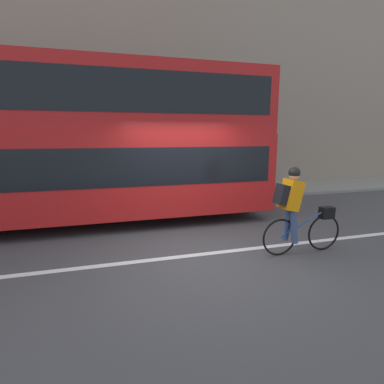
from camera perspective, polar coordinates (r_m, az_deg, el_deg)
The scene contains 8 objects.
ground_plane at distance 5.82m, azimuth 1.59°, elevation -11.36°, with size 80.00×80.00×0.00m, color #424244.
road_center_line at distance 5.71m, azimuth 1.96°, elevation -11.75°, with size 50.00×0.14×0.01m, color silver.
sidewalk_curb at distance 10.84m, azimuth -7.05°, elevation -0.70°, with size 60.00×2.42×0.10m.
building_facade at distance 12.14m, azimuth -8.62°, elevation 20.21°, with size 60.00×0.30×8.41m.
bus at distance 7.91m, azimuth -27.41°, elevation 9.08°, with size 11.16×2.44×3.82m.
cyclist_on_bike at distance 5.80m, azimuth 19.20°, elevation -2.89°, with size 1.66×0.32×1.64m.
trash_bin at distance 10.87m, azimuth -0.93°, elevation 2.24°, with size 0.60×0.60×0.95m.
street_sign_post at distance 11.05m, azimuth 3.82°, elevation 7.25°, with size 0.36×0.09×2.53m.
Camera 1 is at (-1.65, -5.13, 2.19)m, focal length 28.00 mm.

